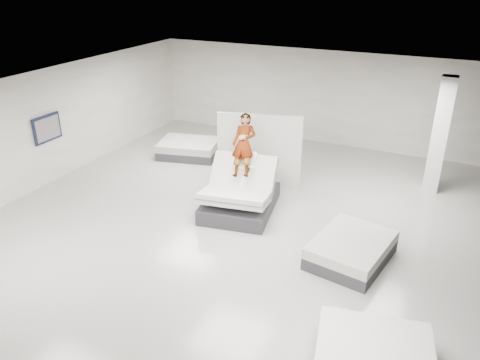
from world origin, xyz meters
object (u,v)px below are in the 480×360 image
(wall_poster, at_px, (47,128))
(flat_bed_left_far, at_px, (189,149))
(remote, at_px, (248,170))
(divider_panel, at_px, (259,151))
(person, at_px, (244,157))
(column, at_px, (440,136))
(flat_bed_right_far, at_px, (351,250))
(hero_bed, at_px, (240,195))

(wall_poster, bearing_deg, flat_bed_left_far, 53.23)
(remote, xyz_separation_m, divider_panel, (-0.37, 1.54, -0.11))
(person, distance_m, divider_panel, 1.27)
(divider_panel, xyz_separation_m, column, (4.45, 1.79, 0.54))
(flat_bed_left_far, bearing_deg, flat_bed_right_far, -30.75)
(hero_bed, distance_m, remote, 0.77)
(hero_bed, relative_size, flat_bed_left_far, 1.15)
(hero_bed, relative_size, wall_poster, 2.57)
(divider_panel, relative_size, wall_poster, 2.45)
(hero_bed, bearing_deg, person, 99.77)
(flat_bed_right_far, bearing_deg, remote, 160.24)
(remote, bearing_deg, column, 29.41)
(flat_bed_left_far, bearing_deg, column, 5.03)
(person, distance_m, wall_poster, 5.67)
(divider_panel, xyz_separation_m, wall_poster, (-5.49, -2.21, 0.54))
(person, xyz_separation_m, wall_poster, (-5.58, -0.98, 0.25))
(divider_panel, bearing_deg, remote, -92.39)
(flat_bed_right_far, relative_size, column, 0.65)
(divider_panel, distance_m, column, 4.82)
(person, height_order, flat_bed_right_far, person)
(remote, bearing_deg, person, 122.15)
(remote, distance_m, wall_poster, 5.91)
(divider_panel, relative_size, flat_bed_right_far, 1.12)
(hero_bed, height_order, column, column)
(divider_panel, distance_m, wall_poster, 5.94)
(remote, height_order, divider_panel, divider_panel)
(hero_bed, xyz_separation_m, flat_bed_right_far, (3.09, -1.00, -0.18))
(hero_bed, height_order, flat_bed_right_far, hero_bed)
(flat_bed_left_far, xyz_separation_m, wall_poster, (-2.50, -3.35, 1.35))
(divider_panel, relative_size, flat_bed_left_far, 1.10)
(flat_bed_right_far, distance_m, flat_bed_left_far, 7.24)
(person, bearing_deg, flat_bed_right_far, -32.82)
(flat_bed_right_far, xyz_separation_m, wall_poster, (-8.72, 0.36, 1.34))
(remote, bearing_deg, flat_bed_right_far, -29.53)
(flat_bed_right_far, distance_m, column, 4.72)
(hero_bed, relative_size, divider_panel, 1.05)
(column, bearing_deg, remote, -140.81)
(flat_bed_left_far, bearing_deg, remote, -38.53)
(person, bearing_deg, column, 24.94)
(person, distance_m, remote, 0.45)
(hero_bed, relative_size, column, 0.76)
(remote, height_order, wall_poster, wall_poster)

